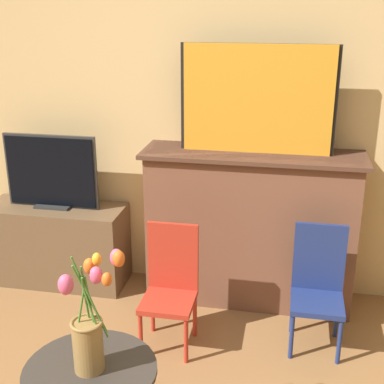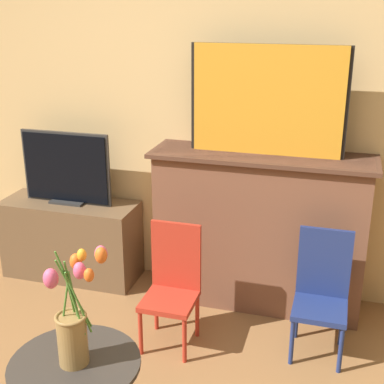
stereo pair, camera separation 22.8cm
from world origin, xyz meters
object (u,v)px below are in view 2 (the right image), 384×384
Objects in this scene: tv_monitor at (66,169)px; vase_tulips at (74,320)px; chair_red at (173,282)px; painting at (267,101)px; chair_blue at (322,290)px.

vase_tulips is at bearing -60.51° from tv_monitor.
painting is at bearing 54.55° from chair_red.
painting is 1.66m from vase_tulips.
tv_monitor is 0.90× the size of chair_blue.
chair_red is at bearing -169.67° from chair_blue.
tv_monitor is 0.90× the size of chair_red.
tv_monitor reaches higher than vase_tulips.
chair_blue is 1.36× the size of vase_tulips.
tv_monitor reaches higher than chair_red.
chair_red is at bearing -30.48° from tv_monitor.
tv_monitor is 1.13m from chair_red.
chair_blue is at bearing -12.94° from tv_monitor.
chair_blue is at bearing -45.76° from painting.
tv_monitor is (-1.31, -0.02, -0.51)m from painting.
tv_monitor is 1.65m from vase_tulips.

